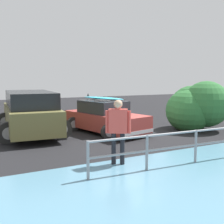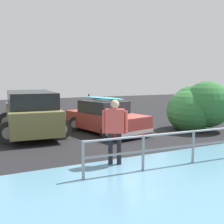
{
  "view_description": "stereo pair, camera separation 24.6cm",
  "coord_description": "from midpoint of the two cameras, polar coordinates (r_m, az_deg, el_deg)",
  "views": [
    {
      "loc": [
        6.05,
        10.04,
        2.32
      ],
      "look_at": [
        0.75,
        0.03,
        0.95
      ],
      "focal_mm": 45.0,
      "sensor_mm": 36.0,
      "label": 1
    },
    {
      "loc": [
        5.83,
        10.16,
        2.32
      ],
      "look_at": [
        0.75,
        0.03,
        0.95
      ],
      "focal_mm": 45.0,
      "sensor_mm": 36.0,
      "label": 2
    }
  ],
  "objects": [
    {
      "name": "suv_car",
      "position": [
        12.01,
        -15.59,
        -0.02
      ],
      "size": [
        2.91,
        4.98,
        1.78
      ],
      "color": "brown",
      "rests_on": "ground"
    },
    {
      "name": "sedan_car",
      "position": [
        12.01,
        -0.81,
        -1.14
      ],
      "size": [
        2.75,
        4.23,
        1.64
      ],
      "color": "#9E3833",
      "rests_on": "ground"
    },
    {
      "name": "ground_plane",
      "position": [
        11.95,
        3.75,
        -4.37
      ],
      "size": [
        44.0,
        44.0,
        0.02
      ],
      "primitive_type": "cube",
      "color": "black",
      "rests_on": "ground"
    },
    {
      "name": "person_bystander",
      "position": [
        7.5,
        1.53,
        -2.84
      ],
      "size": [
        0.59,
        0.43,
        1.75
      ],
      "color": "black",
      "rests_on": "ground"
    },
    {
      "name": "bush_near_left",
      "position": [
        13.08,
        16.85,
        0.48
      ],
      "size": [
        2.58,
        2.73,
        2.3
      ],
      "color": "brown",
      "rests_on": "ground"
    },
    {
      "name": "railing_fence",
      "position": [
        8.59,
        21.05,
        -5.07
      ],
      "size": [
        7.96,
        0.45,
        0.91
      ],
      "color": "gray",
      "rests_on": "ground"
    }
  ]
}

